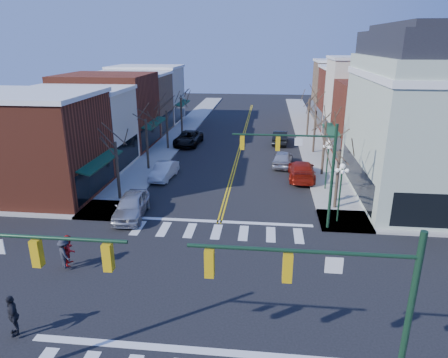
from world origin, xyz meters
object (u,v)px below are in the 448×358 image
(car_right_near, at_px, (302,170))
(car_right_far, at_px, (280,137))
(car_left_mid, at_px, (164,171))
(pedestrian_red_b, at_px, (69,250))
(lamppost_midblock, at_px, (328,157))
(car_right_mid, at_px, (283,158))
(car_left_near, at_px, (131,205))
(lamppost_corner, at_px, (341,183))
(pedestrian_dark_a, at_px, (13,315))
(victorian_corner, at_px, (443,115))
(pedestrian_dark_b, at_px, (64,253))
(car_left_far, at_px, (188,138))

(car_right_near, relative_size, car_right_far, 1.15)
(car_left_mid, bearing_deg, pedestrian_red_b, -90.03)
(lamppost_midblock, xyz_separation_m, pedestrian_red_b, (-15.82, -13.93, -1.93))
(car_right_mid, relative_size, pedestrian_red_b, 2.62)
(lamppost_midblock, distance_m, car_left_near, 16.33)
(lamppost_corner, xyz_separation_m, car_right_far, (-3.40, 22.51, -2.14))
(lamppost_midblock, bearing_deg, car_left_mid, 173.76)
(car_right_mid, bearing_deg, pedestrian_dark_a, 71.70)
(victorian_corner, height_order, car_left_mid, victorian_corner)
(lamppost_midblock, bearing_deg, pedestrian_dark_a, -128.34)
(car_left_near, height_order, pedestrian_dark_b, pedestrian_dark_b)
(lamppost_midblock, height_order, car_left_far, lamppost_midblock)
(victorian_corner, relative_size, pedestrian_dark_a, 7.54)
(car_left_mid, relative_size, pedestrian_dark_a, 2.36)
(lamppost_midblock, relative_size, car_left_mid, 0.97)
(pedestrian_dark_b, bearing_deg, car_right_far, -71.51)
(victorian_corner, xyz_separation_m, car_left_near, (-22.90, -6.50, -5.80))
(car_right_mid, bearing_deg, car_left_far, -27.64)
(car_right_mid, height_order, pedestrian_dark_b, pedestrian_dark_b)
(victorian_corner, height_order, lamppost_midblock, victorian_corner)
(victorian_corner, height_order, car_left_far, victorian_corner)
(car_right_near, height_order, pedestrian_red_b, pedestrian_red_b)
(pedestrian_dark_a, bearing_deg, car_left_mid, 138.63)
(car_left_far, height_order, pedestrian_dark_b, pedestrian_dark_b)
(victorian_corner, relative_size, car_right_mid, 3.06)
(car_left_near, relative_size, pedestrian_dark_b, 2.93)
(lamppost_midblock, xyz_separation_m, car_right_near, (-1.80, 2.82, -2.13))
(lamppost_corner, relative_size, lamppost_midblock, 1.00)
(car_right_near, xyz_separation_m, car_right_mid, (-1.60, 3.87, -0.04))
(car_left_near, bearing_deg, pedestrian_red_b, -105.39)
(car_left_near, xyz_separation_m, pedestrian_dark_b, (-1.33, -7.30, 0.15))
(lamppost_midblock, relative_size, car_right_far, 0.87)
(victorian_corner, height_order, pedestrian_dark_a, victorian_corner)
(lamppost_midblock, distance_m, pedestrian_dark_a, 25.06)
(lamppost_midblock, distance_m, car_right_near, 3.96)
(car_left_far, xyz_separation_m, pedestrian_dark_b, (-1.33, -28.56, 0.18))
(car_left_far, distance_m, pedestrian_red_b, 28.21)
(victorian_corner, distance_m, pedestrian_red_b, 28.17)
(car_left_mid, xyz_separation_m, pedestrian_dark_b, (-1.54, -15.88, 0.27))
(car_right_mid, height_order, pedestrian_red_b, pedestrian_red_b)
(car_left_far, distance_m, car_right_mid, 13.52)
(pedestrian_dark_b, bearing_deg, victorian_corner, -109.38)
(car_right_near, distance_m, car_right_far, 13.29)
(lamppost_midblock, height_order, car_right_mid, lamppost_midblock)
(lamppost_corner, relative_size, car_right_near, 0.76)
(car_left_far, distance_m, pedestrian_dark_a, 33.87)
(car_right_near, distance_m, car_right_mid, 4.19)
(car_right_mid, distance_m, car_right_far, 9.32)
(car_right_mid, distance_m, pedestrian_red_b, 24.07)
(car_right_mid, distance_m, pedestrian_dark_a, 28.94)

